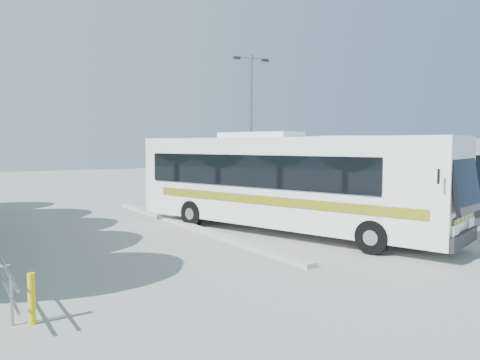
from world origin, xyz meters
TOP-DOWN VIEW (x-y plane):
  - ground at (0.00, 0.00)m, footprint 100.00×100.00m
  - kerb_divider at (-2.30, 2.00)m, footprint 0.40×16.00m
  - coach_main at (0.36, -1.20)m, footprint 6.79×13.81m
  - coach_adjacent at (7.72, 2.07)m, footprint 4.00×13.76m
  - lamppost at (2.58, 4.37)m, footprint 1.99×0.45m
  - bollard at (-9.66, -6.12)m, footprint 0.15×0.15m

SIDE VIEW (x-z plane):
  - ground at x=0.00m, z-range 0.00..0.00m
  - kerb_divider at x=-2.30m, z-range 0.00..0.15m
  - bollard at x=-9.66m, z-range 0.00..1.02m
  - coach_adjacent at x=7.72m, z-range 0.18..3.95m
  - coach_main at x=0.36m, z-range 0.18..3.97m
  - lamppost at x=2.58m, z-range 0.42..8.55m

